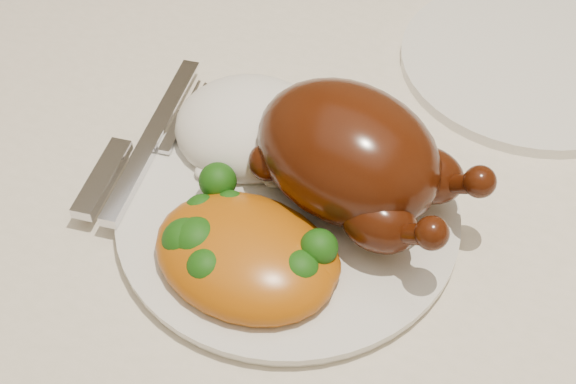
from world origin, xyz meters
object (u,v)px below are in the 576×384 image
at_px(dining_table, 279,117).
at_px(dinner_plate, 288,214).
at_px(roast_chicken, 352,156).
at_px(side_plate, 531,62).

relative_size(dining_table, dinner_plate, 6.23).
xyz_separation_m(dining_table, roast_chicken, (0.15, -0.16, 0.16)).
xyz_separation_m(dinner_plate, side_plate, (0.12, 0.26, -0.00)).
bearing_deg(dinner_plate, roast_chicken, 42.89).
distance_m(dining_table, roast_chicken, 0.27).
height_order(side_plate, roast_chicken, roast_chicken).
height_order(dining_table, dinner_plate, dinner_plate).
bearing_deg(dining_table, roast_chicken, -48.00).
bearing_deg(roast_chicken, dinner_plate, -123.82).
bearing_deg(dining_table, dinner_plate, -60.61).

